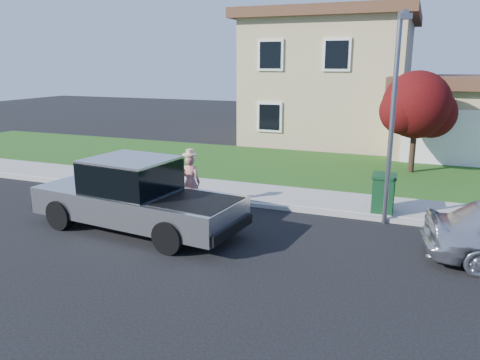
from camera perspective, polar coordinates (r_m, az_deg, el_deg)
name	(u,v)px	position (r m, az deg, el deg)	size (l,w,h in m)	color
ground	(199,236)	(11.89, -5.00, -6.86)	(80.00, 80.00, 0.00)	black
curb	(272,206)	(14.06, 3.94, -3.23)	(40.00, 0.20, 0.12)	gray
sidewalk	(283,196)	(15.07, 5.21, -2.01)	(40.00, 2.00, 0.15)	gray
lawn	(314,168)	(19.31, 8.98, 1.40)	(40.00, 7.00, 0.10)	#1C4B15
house	(354,83)	(26.58, 13.74, 11.41)	(14.00, 11.30, 6.85)	tan
pickup_truck	(136,197)	(12.35, -12.61, -2.04)	(5.93, 2.57, 1.89)	black
woman	(190,181)	(13.89, -6.06, -0.10)	(0.62, 0.44, 1.80)	tan
ornamental_tree	(418,108)	(19.07, 20.83, 8.20)	(2.83, 2.55, 3.88)	black
trash_bin	(383,193)	(13.76, 17.09, -1.48)	(0.68, 0.78, 1.07)	#0E3519
street_lamp	(394,109)	(12.68, 18.23, 8.28)	(0.38, 0.71, 5.45)	slate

